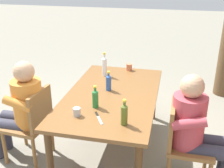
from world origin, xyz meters
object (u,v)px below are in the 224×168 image
at_px(chair_far_right, 182,140).
at_px(bottle_blue, 109,82).
at_px(cup_terracotta, 129,67).
at_px(table_knife, 98,117).
at_px(bottle_green, 95,98).
at_px(person_in_plaid_shirt, 22,107).
at_px(bottle_clear, 104,66).
at_px(dining_table, 112,100).
at_px(bottle_olive, 124,114).
at_px(chair_near_right, 33,121).
at_px(cup_steel, 77,112).
at_px(person_in_white_shirt, 196,127).

height_order(chair_far_right, bottle_blue, bottle_blue).
bearing_deg(cup_terracotta, table_knife, -2.83).
bearing_deg(bottle_green, person_in_plaid_shirt, -86.80).
bearing_deg(bottle_clear, person_in_plaid_shirt, -36.39).
bearing_deg(bottle_blue, dining_table, 35.27).
relative_size(dining_table, bottle_olive, 7.08).
xyz_separation_m(chair_far_right, chair_near_right, (0.01, -1.61, 0.00)).
bearing_deg(cup_steel, chair_near_right, -105.07).
distance_m(chair_near_right, person_in_white_shirt, 1.73).
xyz_separation_m(bottle_olive, bottle_clear, (-1.16, -0.48, 0.03)).
bearing_deg(cup_steel, bottle_green, 148.87).
bearing_deg(bottle_green, chair_far_right, 87.15).
xyz_separation_m(dining_table, cup_steel, (0.57, -0.22, 0.12)).
height_order(chair_far_right, person_in_plaid_shirt, person_in_plaid_shirt).
bearing_deg(bottle_green, table_knife, 23.03).
height_order(chair_near_right, person_in_white_shirt, person_in_white_shirt).
xyz_separation_m(cup_steel, cup_terracotta, (-1.38, 0.28, 0.01)).
distance_m(dining_table, person_in_white_shirt, 1.00).
height_order(chair_near_right, bottle_green, bottle_green).
relative_size(dining_table, table_knife, 8.21).
distance_m(chair_far_right, cup_terracotta, 1.45).
xyz_separation_m(dining_table, person_in_white_shirt, (0.40, 0.92, 0.01)).
xyz_separation_m(bottle_olive, bottle_green, (-0.27, -0.35, -0.01)).
bearing_deg(chair_far_right, dining_table, -116.55).
height_order(chair_near_right, person_in_plaid_shirt, person_in_plaid_shirt).
bearing_deg(person_in_plaid_shirt, cup_steel, 76.65).
xyz_separation_m(bottle_green, cup_steel, (0.21, -0.13, -0.06)).
bearing_deg(bottle_clear, person_in_white_shirt, 50.57).
bearing_deg(dining_table, cup_steel, -21.18).
relative_size(person_in_plaid_shirt, table_knife, 5.39).
distance_m(person_in_plaid_shirt, bottle_clear, 1.18).
distance_m(bottle_olive, bottle_green, 0.44).
bearing_deg(dining_table, cup_terracotta, 175.77).
bearing_deg(cup_steel, bottle_olive, 83.27).
bearing_deg(person_in_white_shirt, bottle_olive, -71.42).
bearing_deg(bottle_olive, person_in_plaid_shirt, -100.69).
bearing_deg(person_in_white_shirt, bottle_clear, -129.43).
bearing_deg(person_in_plaid_shirt, chair_near_right, 86.26).
relative_size(chair_near_right, person_in_plaid_shirt, 0.74).
bearing_deg(dining_table, person_in_plaid_shirt, -66.19).
relative_size(chair_near_right, bottle_green, 3.62).
relative_size(chair_far_right, chair_near_right, 1.00).
bearing_deg(chair_far_right, cup_steel, -80.81).
xyz_separation_m(chair_near_right, table_knife, (0.15, 0.80, 0.24)).
xyz_separation_m(chair_far_right, bottle_blue, (-0.49, -0.87, 0.34)).
height_order(person_in_white_shirt, bottle_green, person_in_white_shirt).
bearing_deg(person_in_plaid_shirt, table_knife, 80.31).
bearing_deg(bottle_olive, bottle_clear, -157.42).
relative_size(bottle_green, cup_terracotta, 2.60).
xyz_separation_m(bottle_olive, bottle_blue, (-0.71, -0.32, -0.01)).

